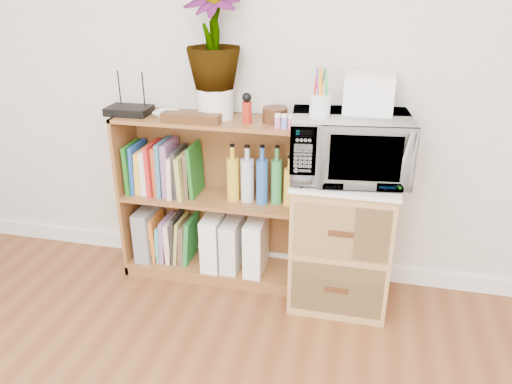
% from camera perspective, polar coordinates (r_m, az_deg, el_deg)
% --- Properties ---
extents(skirting_board, '(4.00, 0.02, 0.10)m').
position_cam_1_polar(skirting_board, '(3.06, 2.15, -7.71)').
color(skirting_board, white).
rests_on(skirting_board, ground).
extents(bookshelf, '(1.00, 0.30, 0.95)m').
position_cam_1_polar(bookshelf, '(2.82, -5.26, -0.94)').
color(bookshelf, brown).
rests_on(bookshelf, ground).
extents(wicker_unit, '(0.50, 0.45, 0.70)m').
position_cam_1_polar(wicker_unit, '(2.69, 9.79, -5.51)').
color(wicker_unit, '#9E7542').
rests_on(wicker_unit, ground).
extents(microwave, '(0.61, 0.45, 0.31)m').
position_cam_1_polar(microwave, '(2.47, 10.62, 5.09)').
color(microwave, silver).
rests_on(microwave, wicker_unit).
extents(pen_cup, '(0.10, 0.10, 0.11)m').
position_cam_1_polar(pen_cup, '(2.36, 7.31, 9.76)').
color(pen_cup, silver).
rests_on(pen_cup, microwave).
extents(small_appliance, '(0.23, 0.19, 0.18)m').
position_cam_1_polar(small_appliance, '(2.47, 12.78, 10.92)').
color(small_appliance, white).
rests_on(small_appliance, microwave).
extents(router, '(0.23, 0.16, 0.04)m').
position_cam_1_polar(router, '(2.80, -14.30, 9.02)').
color(router, black).
rests_on(router, bookshelf).
extents(white_bowl, '(0.13, 0.13, 0.03)m').
position_cam_1_polar(white_bowl, '(2.70, -10.27, 8.74)').
color(white_bowl, white).
rests_on(white_bowl, bookshelf).
extents(plant_pot, '(0.18, 0.18, 0.16)m').
position_cam_1_polar(plant_pot, '(2.64, -4.67, 10.11)').
color(plant_pot, white).
rests_on(plant_pot, bookshelf).
extents(potted_plant, '(0.28, 0.28, 0.51)m').
position_cam_1_polar(potted_plant, '(2.59, -4.93, 17.28)').
color(potted_plant, '#366D2B').
rests_on(potted_plant, plant_pot).
extents(trinket_box, '(0.31, 0.08, 0.05)m').
position_cam_1_polar(trinket_box, '(2.58, -7.45, 8.38)').
color(trinket_box, '#351B0E').
rests_on(trinket_box, bookshelf).
extents(kokeshi_doll, '(0.05, 0.05, 0.11)m').
position_cam_1_polar(kokeshi_doll, '(2.54, -1.05, 9.08)').
color(kokeshi_doll, '#9F1E13').
rests_on(kokeshi_doll, bookshelf).
extents(wooden_bowl, '(0.13, 0.13, 0.07)m').
position_cam_1_polar(wooden_bowl, '(2.57, 2.17, 8.81)').
color(wooden_bowl, '#371A0F').
rests_on(wooden_bowl, bookshelf).
extents(paint_jars, '(0.11, 0.04, 0.06)m').
position_cam_1_polar(paint_jars, '(2.47, 3.25, 7.91)').
color(paint_jars, pink).
rests_on(paint_jars, bookshelf).
extents(file_box, '(0.09, 0.25, 0.31)m').
position_cam_1_polar(file_box, '(3.07, -12.19, -4.47)').
color(file_box, gray).
rests_on(file_box, bookshelf).
extents(magazine_holder_left, '(0.10, 0.26, 0.32)m').
position_cam_1_polar(magazine_holder_left, '(2.92, -4.77, -5.43)').
color(magazine_holder_left, white).
rests_on(magazine_holder_left, bookshelf).
extents(magazine_holder_mid, '(0.09, 0.24, 0.30)m').
position_cam_1_polar(magazine_holder_mid, '(2.90, -2.71, -5.86)').
color(magazine_holder_mid, silver).
rests_on(magazine_holder_mid, bookshelf).
extents(magazine_holder_right, '(0.10, 0.26, 0.32)m').
position_cam_1_polar(magazine_holder_right, '(2.86, 0.03, -5.99)').
color(magazine_holder_right, white).
rests_on(magazine_holder_right, bookshelf).
extents(cookbooks, '(0.39, 0.20, 0.31)m').
position_cam_1_polar(cookbooks, '(2.85, -10.52, 2.54)').
color(cookbooks, '#1B621A').
rests_on(cookbooks, bookshelf).
extents(liquor_bottles, '(0.37, 0.07, 0.32)m').
position_cam_1_polar(liquor_bottles, '(2.68, 0.37, 1.93)').
color(liquor_bottles, gold).
rests_on(liquor_bottles, bookshelf).
extents(lower_books, '(0.25, 0.19, 0.29)m').
position_cam_1_polar(lower_books, '(3.02, -9.28, -5.23)').
color(lower_books, orange).
rests_on(lower_books, bookshelf).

